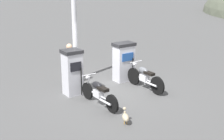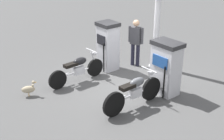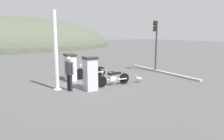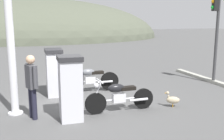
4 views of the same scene
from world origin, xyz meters
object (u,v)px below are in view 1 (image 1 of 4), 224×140
(motorcycle_far_pump, at_px, (145,77))
(canopy_support_pole, at_px, (75,36))
(fuel_pump_near, at_px, (72,72))
(wandering_duck, at_px, (126,117))
(fuel_pump_far, at_px, (124,62))
(attendant_person, at_px, (70,62))
(motorcycle_near_pump, at_px, (98,93))

(motorcycle_far_pump, bearing_deg, canopy_support_pole, -151.64)
(fuel_pump_near, distance_m, wandering_duck, 3.06)
(fuel_pump_far, distance_m, canopy_support_pole, 2.22)
(canopy_support_pole, bearing_deg, fuel_pump_near, -36.78)
(wandering_duck, bearing_deg, canopy_support_pole, 165.67)
(attendant_person, distance_m, wandering_duck, 4.01)
(motorcycle_far_pump, relative_size, canopy_support_pole, 0.53)
(fuel_pump_far, height_order, motorcycle_near_pump, fuel_pump_far)
(fuel_pump_near, xyz_separation_m, attendant_person, (-0.90, 0.45, 0.11))
(fuel_pump_near, xyz_separation_m, canopy_support_pole, (-1.33, 0.99, 1.00))
(motorcycle_far_pump, height_order, canopy_support_pole, canopy_support_pole)
(fuel_pump_far, xyz_separation_m, canopy_support_pole, (-1.33, -1.45, 1.04))
(fuel_pump_near, bearing_deg, motorcycle_far_pump, 62.23)
(fuel_pump_near, bearing_deg, motorcycle_near_pump, 4.78)
(fuel_pump_near, relative_size, canopy_support_pole, 0.43)
(wandering_duck, height_order, canopy_support_pole, canopy_support_pole)
(motorcycle_far_pump, distance_m, canopy_support_pole, 3.24)
(fuel_pump_near, bearing_deg, attendant_person, 153.54)
(fuel_pump_far, height_order, wandering_duck, fuel_pump_far)
(fuel_pump_near, height_order, motorcycle_near_pump, fuel_pump_near)
(fuel_pump_far, bearing_deg, wandering_duck, -40.40)
(fuel_pump_far, relative_size, motorcycle_far_pump, 0.78)
(motorcycle_near_pump, bearing_deg, attendant_person, 171.76)
(motorcycle_far_pump, xyz_separation_m, wandering_duck, (1.74, -2.50, -0.24))
(motorcycle_near_pump, bearing_deg, motorcycle_far_pump, 93.36)
(fuel_pump_far, height_order, canopy_support_pole, canopy_support_pole)
(fuel_pump_near, distance_m, fuel_pump_far, 2.44)
(fuel_pump_far, distance_m, motorcycle_far_pump, 1.30)
(fuel_pump_far, xyz_separation_m, attendant_person, (-0.90, -1.99, 0.15))
(fuel_pump_far, distance_m, motorcycle_near_pump, 2.73)
(fuel_pump_far, height_order, motorcycle_far_pump, fuel_pump_far)
(fuel_pump_near, xyz_separation_m, motorcycle_near_pump, (1.39, 0.12, -0.40))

